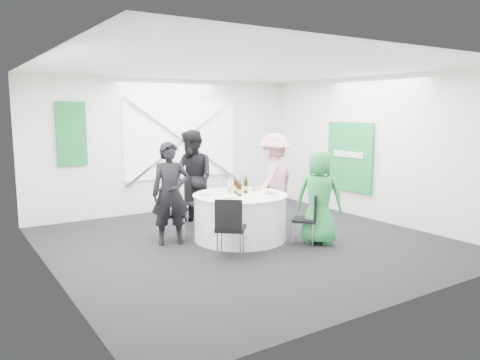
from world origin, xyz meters
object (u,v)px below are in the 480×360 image
clear_water_bottle (230,188)px  chair_front_left (230,224)px  chair_back (197,198)px  person_woman_green (319,197)px  chair_back_left (168,209)px  banquet_table (240,217)px  chair_front_right (310,215)px  chair_back_right (271,199)px  person_man_back (193,178)px  person_man_back_left (171,193)px  person_woman_pink (274,180)px  green_water_bottle (245,186)px

clear_water_bottle → chair_front_left: bearing=-122.3°
chair_back → person_woman_green: person_woman_green is taller
chair_back_left → banquet_table: bearing=-90.0°
chair_front_right → clear_water_bottle: 1.35m
chair_back_right → person_man_back: bearing=-145.5°
chair_back_left → chair_back: bearing=-27.0°
banquet_table → person_man_back_left: person_man_back_left is taller
chair_back → clear_water_bottle: 1.21m
person_woman_green → person_man_back: bearing=-17.5°
banquet_table → chair_front_left: (-0.72, -0.84, 0.15)m
chair_back → person_man_back_left: bearing=-149.3°
banquet_table → chair_front_right: bearing=-48.4°
chair_back → person_man_back: 0.37m
person_woman_pink → chair_back_left: bearing=-26.9°
chair_back_left → clear_water_bottle: bearing=-97.4°
person_woman_pink → person_woman_green: 1.39m
banquet_table → chair_front_right: size_ratio=1.91×
chair_front_left → chair_back_left: bearing=-37.0°
person_man_back → green_water_bottle: (0.39, -1.17, -0.02)m
chair_back → chair_front_left: size_ratio=1.03×
banquet_table → person_woman_green: bearing=-44.4°
banquet_table → person_man_back_left: bearing=161.0°
chair_back_left → person_man_back: person_man_back is taller
banquet_table → green_water_bottle: size_ratio=5.24×
person_woman_pink → green_water_bottle: (-0.90, -0.39, 0.02)m
chair_back_left → clear_water_bottle: size_ratio=2.86×
chair_back → person_woman_green: size_ratio=0.61×
chair_front_right → person_man_back_left: person_man_back_left is taller
chair_back_right → clear_water_bottle: clear_water_bottle is taller
chair_back_right → person_woman_pink: bearing=-37.6°
person_man_back → person_man_back_left: bearing=-54.5°
chair_front_right → person_man_back_left: bearing=-75.4°
chair_back_right → chair_front_right: bearing=-40.5°
banquet_table → person_woman_green: person_woman_green is taller
banquet_table → person_man_back: (-0.23, 1.25, 0.51)m
chair_back → green_water_bottle: size_ratio=3.12×
chair_back_left → person_man_back_left: person_man_back_left is taller
chair_front_left → person_woman_pink: (1.78, 1.31, 0.33)m
green_water_bottle → person_man_back: bearing=108.3°
chair_back → chair_front_left: (-0.52, -1.97, -0.02)m
chair_front_left → person_man_back: size_ratio=0.50×
chair_back_left → chair_back_right: bearing=-60.7°
green_water_bottle → person_man_back_left: bearing=166.9°
person_woman_green → green_water_bottle: bearing=-7.8°
banquet_table → person_woman_green: size_ratio=1.03×
chair_front_right → person_woman_green: bearing=123.6°
clear_water_bottle → chair_front_right: bearing=-40.4°
person_man_back → chair_back: bearing=2.9°
person_man_back → chair_front_right: bearing=14.8°
chair_back_right → person_man_back_left: person_man_back_left is taller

